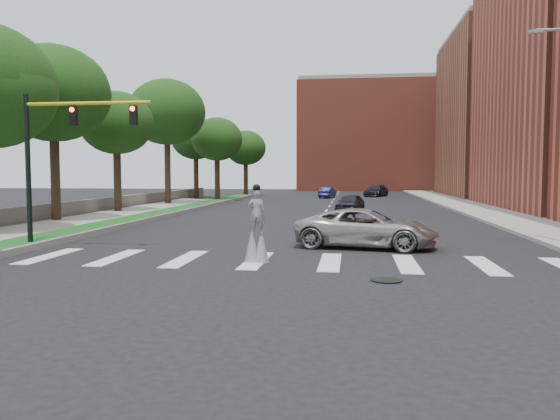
{
  "coord_description": "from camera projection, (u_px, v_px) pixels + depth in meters",
  "views": [
    {
      "loc": [
        2.0,
        -17.58,
        3.09
      ],
      "look_at": [
        -0.61,
        2.18,
        1.7
      ],
      "focal_mm": 35.0,
      "sensor_mm": 36.0,
      "label": 1
    }
  ],
  "objects": [
    {
      "name": "ground_plane",
      "position": [
        290.0,
        266.0,
        17.86
      ],
      "size": [
        160.0,
        160.0,
        0.0
      ],
      "primitive_type": "plane",
      "color": "black",
      "rests_on": "ground"
    },
    {
      "name": "grass_median",
      "position": [
        162.0,
        213.0,
        39.13
      ],
      "size": [
        2.0,
        60.0,
        0.25
      ],
      "primitive_type": "cube",
      "color": "#154B19",
      "rests_on": "ground"
    },
    {
      "name": "median_curb",
      "position": [
        176.0,
        213.0,
        39.0
      ],
      "size": [
        0.2,
        60.0,
        0.28
      ],
      "primitive_type": "cube",
      "color": "gray",
      "rests_on": "ground"
    },
    {
      "name": "sidewalk_left",
      "position": [
        46.0,
        227.0,
        29.64
      ],
      "size": [
        4.0,
        60.0,
        0.18
      ],
      "primitive_type": "cube",
      "color": "gray",
      "rests_on": "ground"
    },
    {
      "name": "sidewalk_right",
      "position": [
        492.0,
        212.0,
        40.95
      ],
      "size": [
        5.0,
        90.0,
        0.18
      ],
      "primitive_type": "cube",
      "color": "gray",
      "rests_on": "ground"
    },
    {
      "name": "stone_wall",
      "position": [
        102.0,
        205.0,
        41.8
      ],
      "size": [
        0.5,
        56.0,
        1.1
      ],
      "primitive_type": "cube",
      "color": "#5E5850",
      "rests_on": "ground"
    },
    {
      "name": "manhole",
      "position": [
        386.0,
        280.0,
        15.49
      ],
      "size": [
        0.9,
        0.9,
        0.04
      ],
      "primitive_type": "cylinder",
      "color": "black",
      "rests_on": "ground"
    },
    {
      "name": "building_far",
      "position": [
        515.0,
        116.0,
        67.7
      ],
      "size": [
        16.0,
        22.0,
        20.0
      ],
      "primitive_type": "cube",
      "color": "brown",
      "rests_on": "ground"
    },
    {
      "name": "building_backdrop",
      "position": [
        376.0,
        137.0,
        93.6
      ],
      "size": [
        26.0,
        14.0,
        18.0
      ],
      "primitive_type": "cube",
      "color": "#A44533",
      "rests_on": "ground"
    },
    {
      "name": "traffic_signal",
      "position": [
        56.0,
        146.0,
        21.82
      ],
      "size": [
        5.3,
        0.23,
        6.2
      ],
      "color": "black",
      "rests_on": "ground"
    },
    {
      "name": "stilt_performer",
      "position": [
        257.0,
        233.0,
        18.63
      ],
      "size": [
        0.84,
        0.55,
        2.69
      ],
      "rotation": [
        0.0,
        0.0,
        3.24
      ],
      "color": "black",
      "rests_on": "ground"
    },
    {
      "name": "suv_crossing",
      "position": [
        366.0,
        228.0,
        22.32
      ],
      "size": [
        6.11,
        3.59,
        1.6
      ],
      "primitive_type": "imported",
      "rotation": [
        0.0,
        0.0,
        1.4
      ],
      "color": "#A3A099",
      "rests_on": "ground"
    },
    {
      "name": "car_near",
      "position": [
        350.0,
        203.0,
        41.56
      ],
      "size": [
        2.54,
        4.42,
        1.42
      ],
      "primitive_type": "imported",
      "rotation": [
        0.0,
        0.0,
        -0.22
      ],
      "color": "black",
      "rests_on": "ground"
    },
    {
      "name": "car_mid",
      "position": [
        327.0,
        193.0,
        65.08
      ],
      "size": [
        2.11,
        4.03,
        1.26
      ],
      "primitive_type": "imported",
      "rotation": [
        0.0,
        0.0,
        2.93
      ],
      "color": "navy",
      "rests_on": "ground"
    },
    {
      "name": "car_far",
      "position": [
        376.0,
        191.0,
        68.73
      ],
      "size": [
        3.68,
        5.33,
        1.43
      ],
      "primitive_type": "imported",
      "rotation": [
        0.0,
        0.0,
        -0.38
      ],
      "color": "black",
      "rests_on": "ground"
    },
    {
      "name": "tree_2",
      "position": [
        53.0,
        94.0,
        32.91
      ],
      "size": [
        6.84,
        6.84,
        10.74
      ],
      "color": "black",
      "rests_on": "ground"
    },
    {
      "name": "tree_3",
      "position": [
        116.0,
        123.0,
        40.68
      ],
      "size": [
        5.51,
        5.51,
        9.1
      ],
      "color": "black",
      "rests_on": "ground"
    },
    {
      "name": "tree_4",
      "position": [
        167.0,
        112.0,
        50.55
      ],
      "size": [
        7.15,
        7.15,
        11.68
      ],
      "color": "black",
      "rests_on": "ground"
    },
    {
      "name": "tree_5",
      "position": [
        196.0,
        139.0,
        63.26
      ],
      "size": [
        5.69,
        5.69,
        9.37
      ],
      "color": "black",
      "rests_on": "ground"
    },
    {
      "name": "tree_6",
      "position": [
        217.0,
        140.0,
        57.26
      ],
      "size": [
        5.34,
        5.34,
        8.8
      ],
      "color": "black",
      "rests_on": "ground"
    },
    {
      "name": "tree_7",
      "position": [
        246.0,
        148.0,
        69.53
      ],
      "size": [
        5.18,
        5.18,
        8.36
      ],
      "color": "black",
      "rests_on": "ground"
    }
  ]
}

